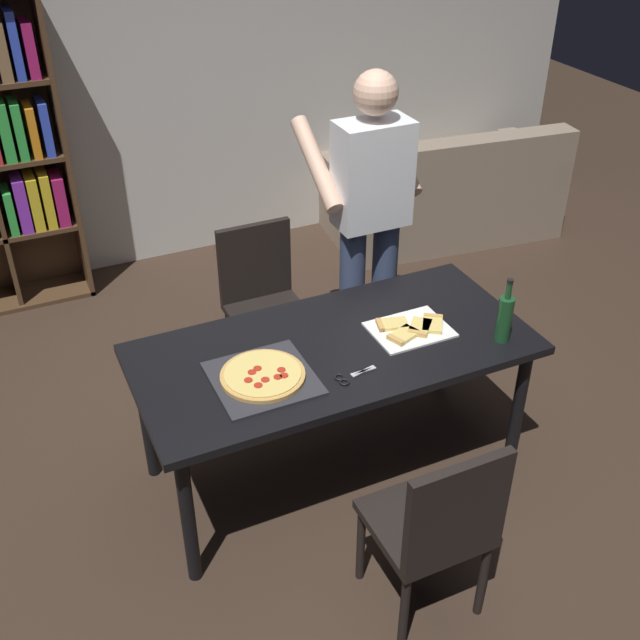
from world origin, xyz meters
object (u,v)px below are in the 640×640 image
object	(u,v)px
couch	(444,197)
pepperoni_pizza_on_tray	(263,376)
chair_near_camera	(438,524)
person_serving_pizza	(369,214)
wine_bottle	(505,318)
dining_table	(334,359)
chair_far_side	(263,295)
kitchen_scissors	(350,377)

from	to	relation	value
couch	pepperoni_pizza_on_tray	size ratio (longest dim) A/B	4.22
chair_near_camera	couch	distance (m)	3.47
couch	person_serving_pizza	xyz separation A→B (m)	(-1.36, -1.30, 0.70)
couch	wine_bottle	bearing A→B (deg)	-117.54
dining_table	person_serving_pizza	size ratio (longest dim) A/B	1.03
chair_far_side	pepperoni_pizza_on_tray	size ratio (longest dim) A/B	2.13
dining_table	chair_far_side	size ratio (longest dim) A/B	2.00
chair_far_side	couch	bearing A→B (deg)	29.61
kitchen_scissors	chair_far_side	bearing A→B (deg)	87.93
wine_bottle	dining_table	bearing A→B (deg)	158.99
chair_near_camera	chair_far_side	world-z (taller)	same
couch	kitchen_scissors	size ratio (longest dim) A/B	9.08
chair_far_side	person_serving_pizza	xyz separation A→B (m)	(0.54, -0.22, 0.49)
chair_far_side	kitchen_scissors	distance (m)	1.18
dining_table	kitchen_scissors	xyz separation A→B (m)	(-0.04, -0.24, 0.08)
chair_near_camera	kitchen_scissors	distance (m)	0.72
person_serving_pizza	couch	bearing A→B (deg)	43.69
dining_table	couch	world-z (taller)	couch
chair_far_side	person_serving_pizza	distance (m)	0.76
person_serving_pizza	pepperoni_pizza_on_tray	bearing A→B (deg)	-139.39
person_serving_pizza	pepperoni_pizza_on_tray	size ratio (longest dim) A/B	4.14
chair_near_camera	dining_table	bearing A→B (deg)	90.00
chair_far_side	pepperoni_pizza_on_tray	bearing A→B (deg)	-110.68
chair_near_camera	pepperoni_pizza_on_tray	size ratio (longest dim) A/B	2.13
couch	dining_table	bearing A→B (deg)	-133.61
chair_near_camera	pepperoni_pizza_on_tray	world-z (taller)	chair_near_camera
person_serving_pizza	pepperoni_pizza_on_tray	xyz separation A→B (m)	(-0.92, -0.79, -0.23)
dining_table	chair_far_side	xyz separation A→B (m)	(0.00, 0.91, -0.16)
dining_table	kitchen_scissors	bearing A→B (deg)	-99.83
chair_far_side	person_serving_pizza	size ratio (longest dim) A/B	0.51
chair_near_camera	person_serving_pizza	xyz separation A→B (m)	(0.54, 1.60, 0.49)
chair_near_camera	kitchen_scissors	world-z (taller)	chair_near_camera
person_serving_pizza	wine_bottle	xyz separation A→B (m)	(0.18, -0.97, -0.13)
chair_near_camera	wine_bottle	size ratio (longest dim) A/B	2.85
dining_table	pepperoni_pizza_on_tray	world-z (taller)	pepperoni_pizza_on_tray
kitchen_scissors	couch	bearing A→B (deg)	49.01
chair_far_side	pepperoni_pizza_on_tray	distance (m)	1.10
chair_far_side	pepperoni_pizza_on_tray	xyz separation A→B (m)	(-0.38, -1.01, 0.25)
chair_near_camera	couch	bearing A→B (deg)	56.85
person_serving_pizza	kitchen_scissors	xyz separation A→B (m)	(-0.58, -0.93, -0.24)
couch	pepperoni_pizza_on_tray	xyz separation A→B (m)	(-2.27, -2.08, 0.46)
dining_table	person_serving_pizza	world-z (taller)	person_serving_pizza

